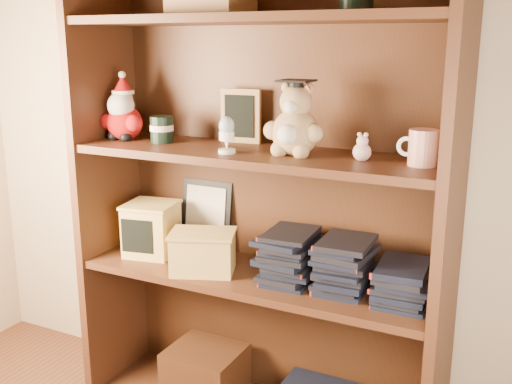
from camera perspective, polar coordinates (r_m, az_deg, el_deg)
bookcase at (r=1.91m, az=0.61°, el=-0.86°), size 1.20×0.35×1.60m
shelf_lower at (r=1.95m, az=0.00°, el=-8.09°), size 1.14×0.33×0.02m
shelf_upper at (r=1.83m, az=0.00°, el=3.56°), size 1.14×0.33×0.02m
santa_plush at (r=2.08m, az=-12.55°, el=7.25°), size 0.17×0.12×0.24m
teachers_tin at (r=2.00m, az=-8.96°, el=5.94°), size 0.08×0.08×0.09m
chalkboard_plaque at (r=1.97m, az=-1.45°, el=7.17°), size 0.14×0.08×0.18m
egg_cup at (r=1.78m, az=-2.81°, el=5.59°), size 0.05×0.05×0.11m
grad_teddy_bear at (r=1.76m, az=3.71°, el=6.30°), size 0.18×0.16×0.22m
pink_figurine at (r=1.70m, az=10.07°, el=4.01°), size 0.05×0.05×0.08m
teacher_mug at (r=1.66m, az=15.55°, el=4.09°), size 0.11×0.08×0.10m
certificate_frame at (r=2.14m, az=-4.75°, el=-2.19°), size 0.20×0.05×0.25m
treats_box at (r=2.11m, az=-9.93°, el=-3.44°), size 0.20×0.20×0.18m
pencils_box at (r=1.94m, az=-5.10°, el=-5.69°), size 0.25×0.21×0.14m
book_stack_left at (r=1.87m, az=3.26°, el=-6.07°), size 0.14×0.20×0.16m
book_stack_mid at (r=1.81m, az=8.31°, el=-6.86°), size 0.14×0.20×0.16m
book_stack_right at (r=1.77m, az=13.97°, el=-8.42°), size 0.14×0.20×0.11m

